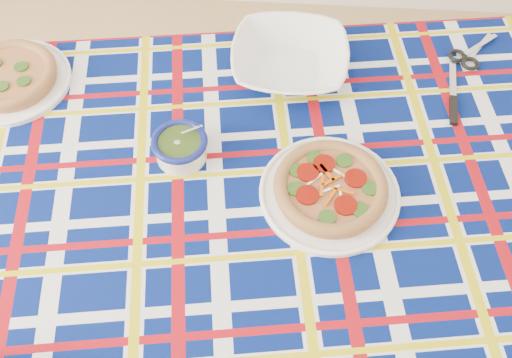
# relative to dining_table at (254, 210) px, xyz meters

# --- Properties ---
(dining_table) EXTENTS (1.75, 1.24, 0.76)m
(dining_table) POSITION_rel_dining_table_xyz_m (0.00, 0.00, 0.00)
(dining_table) COLOR brown
(dining_table) RESTS_ON floor
(tablecloth) EXTENTS (1.79, 1.28, 0.11)m
(tablecloth) POSITION_rel_dining_table_xyz_m (0.00, 0.00, 0.02)
(tablecloth) COLOR #041456
(tablecloth) RESTS_ON dining_table
(main_focaccia_plate) EXTENTS (0.38, 0.38, 0.06)m
(main_focaccia_plate) POSITION_rel_dining_table_xyz_m (0.16, 0.00, 0.11)
(main_focaccia_plate) COLOR #A7643B
(main_focaccia_plate) RESTS_ON tablecloth
(pesto_bowl) EXTENTS (0.15, 0.15, 0.07)m
(pesto_bowl) POSITION_rel_dining_table_xyz_m (-0.17, 0.08, 0.12)
(pesto_bowl) COLOR #1F320D
(pesto_bowl) RESTS_ON tablecloth
(serving_bowl) EXTENTS (0.30, 0.30, 0.07)m
(serving_bowl) POSITION_rel_dining_table_xyz_m (0.06, 0.37, 0.11)
(serving_bowl) COLOR white
(serving_bowl) RESTS_ON tablecloth
(second_focaccia_plate) EXTENTS (0.31, 0.31, 0.05)m
(second_focaccia_plate) POSITION_rel_dining_table_xyz_m (-0.62, 0.28, 0.11)
(second_focaccia_plate) COLOR #A7643B
(second_focaccia_plate) RESTS_ON tablecloth
(table_knife) EXTENTS (0.04, 0.23, 0.01)m
(table_knife) POSITION_rel_dining_table_xyz_m (0.47, 0.36, 0.08)
(table_knife) COLOR silver
(table_knife) RESTS_ON tablecloth
(kitchen_scissors) EXTENTS (0.19, 0.20, 0.02)m
(kitchen_scissors) POSITION_rel_dining_table_xyz_m (0.56, 0.49, 0.09)
(kitchen_scissors) COLOR silver
(kitchen_scissors) RESTS_ON tablecloth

